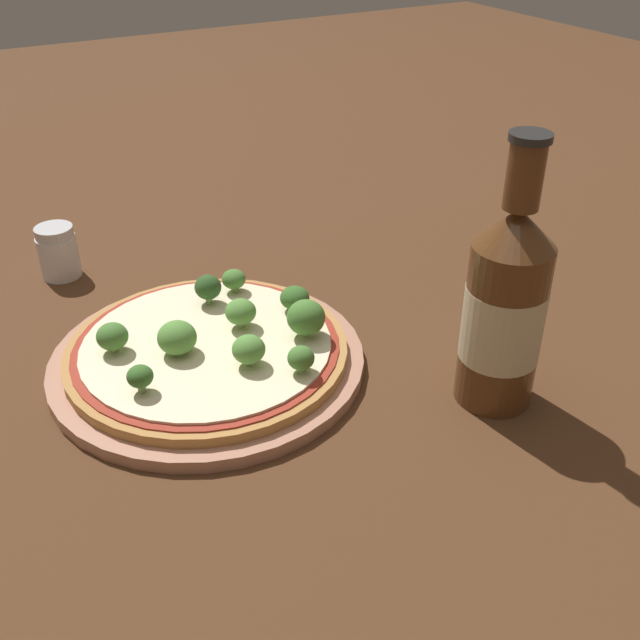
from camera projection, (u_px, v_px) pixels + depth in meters
ground_plane at (214, 373)px, 0.69m from camera, size 3.00×3.00×0.00m
plate at (212, 359)px, 0.70m from camera, size 0.29×0.29×0.01m
pizza at (211, 348)px, 0.69m from camera, size 0.26×0.26×0.01m
broccoli_floret_0 at (249, 349)px, 0.65m from camera, size 0.03×0.03×0.03m
broccoli_floret_1 at (208, 287)px, 0.74m from camera, size 0.03×0.03×0.03m
broccoli_floret_2 at (140, 377)px, 0.61m from camera, size 0.02×0.02×0.02m
broccoli_floret_3 at (177, 338)px, 0.66m from camera, size 0.04×0.04×0.03m
broccoli_floret_4 at (301, 358)px, 0.64m from camera, size 0.02×0.02×0.02m
broccoli_floret_5 at (306, 318)px, 0.68m from camera, size 0.04×0.04×0.04m
broccoli_floret_6 at (295, 298)px, 0.73m from camera, size 0.03×0.03×0.02m
broccoli_floret_7 at (241, 312)px, 0.70m from camera, size 0.03×0.03×0.03m
broccoli_floret_8 at (112, 337)px, 0.66m from camera, size 0.03×0.03×0.03m
broccoli_floret_9 at (234, 279)px, 0.76m from camera, size 0.02×0.02×0.02m
beer_bottle at (505, 307)px, 0.61m from camera, size 0.07×0.07×0.24m
pepper_shaker at (58, 252)px, 0.83m from camera, size 0.04×0.04×0.06m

